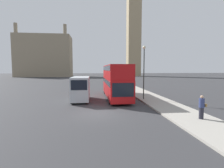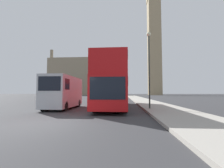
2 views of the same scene
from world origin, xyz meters
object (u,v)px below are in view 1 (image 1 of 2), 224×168
red_double_decker_bus (116,80)px  white_van (81,88)px  pedestrian (202,107)px  clock_tower (134,2)px  street_lamp (144,65)px

red_double_decker_bus → white_van: (-4.33, -1.70, -0.86)m
pedestrian → white_van: bearing=135.2°
white_van → pedestrian: (9.12, -9.05, -0.49)m
clock_tower → street_lamp: bearing=-102.3°
white_van → street_lamp: street_lamp is taller
clock_tower → red_double_decker_bus: clock_tower is taller
red_double_decker_bus → street_lamp: (3.08, -2.16, 1.87)m
clock_tower → white_van: size_ratio=14.79×
clock_tower → street_lamp: clock_tower is taller
clock_tower → white_van: (-23.19, -72.12, -37.26)m
red_double_decker_bus → street_lamp: 4.20m
red_double_decker_bus → street_lamp: size_ratio=1.79×
clock_tower → white_van: 84.42m
clock_tower → pedestrian: 90.61m
clock_tower → red_double_decker_bus: 81.48m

